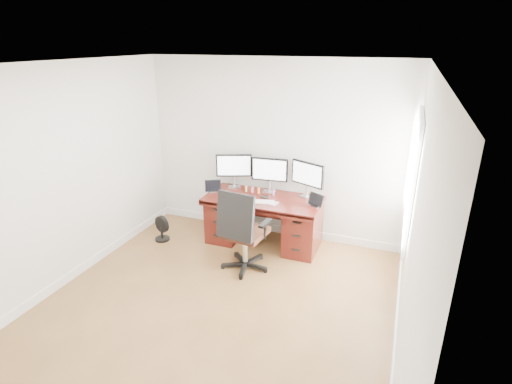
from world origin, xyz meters
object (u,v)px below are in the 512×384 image
(desk, at_px, (264,219))
(floor_fan, at_px, (162,229))
(keyboard, at_px, (263,202))
(office_chair, at_px, (243,244))
(monitor_center, at_px, (270,171))

(desk, distance_m, floor_fan, 1.59)
(keyboard, bearing_deg, office_chair, -108.64)
(desk, xyz_separation_m, office_chair, (-0.00, -0.80, -0.02))
(office_chair, xyz_separation_m, floor_fan, (-1.50, 0.33, -0.19))
(desk, bearing_deg, monitor_center, 89.96)
(monitor_center, bearing_deg, desk, -95.60)
(desk, xyz_separation_m, monitor_center, (0.00, 0.24, 0.68))
(desk, relative_size, monitor_center, 3.09)
(floor_fan, bearing_deg, desk, 35.14)
(desk, bearing_deg, floor_fan, -162.48)
(desk, distance_m, keyboard, 0.41)
(office_chair, height_order, monitor_center, monitor_center)
(floor_fan, distance_m, monitor_center, 1.89)
(desk, distance_m, office_chair, 0.80)
(desk, height_order, keyboard, keyboard)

